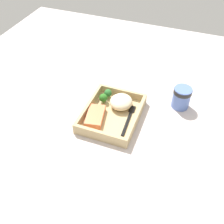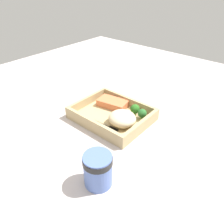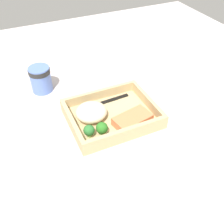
# 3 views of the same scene
# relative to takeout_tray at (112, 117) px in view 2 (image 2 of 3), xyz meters

# --- Properties ---
(ground_plane) EXTENTS (1.60, 1.60, 0.02)m
(ground_plane) POSITION_rel_takeout_tray_xyz_m (0.00, 0.00, -0.02)
(ground_plane) COLOR #BDB1AE
(takeout_tray) EXTENTS (0.25, 0.20, 0.01)m
(takeout_tray) POSITION_rel_takeout_tray_xyz_m (0.00, 0.00, 0.00)
(takeout_tray) COLOR tan
(takeout_tray) RESTS_ON ground_plane
(tray_rim) EXTENTS (0.25, 0.20, 0.03)m
(tray_rim) POSITION_rel_takeout_tray_xyz_m (0.00, 0.00, 0.02)
(tray_rim) COLOR tan
(tray_rim) RESTS_ON takeout_tray
(salmon_fillet) EXTENTS (0.12, 0.08, 0.02)m
(salmon_fillet) POSITION_rel_takeout_tray_xyz_m (-0.04, 0.05, 0.02)
(salmon_fillet) COLOR #DE7347
(salmon_fillet) RESTS_ON takeout_tray
(mashed_potatoes) EXTENTS (0.09, 0.09, 0.04)m
(mashed_potatoes) POSITION_rel_takeout_tray_xyz_m (0.06, -0.02, 0.03)
(mashed_potatoes) COLOR beige
(mashed_potatoes) RESTS_ON takeout_tray
(broccoli_floret_1) EXTENTS (0.03, 0.03, 0.04)m
(broccoli_floret_1) POSITION_rel_takeout_tray_xyz_m (0.06, 0.06, 0.03)
(broccoli_floret_1) COLOR #78985A
(broccoli_floret_1) RESTS_ON takeout_tray
(broccoli_floret_2) EXTENTS (0.03, 0.03, 0.04)m
(broccoli_floret_2) POSITION_rel_takeout_tray_xyz_m (0.09, 0.05, 0.03)
(broccoli_floret_2) COLOR #7AA155
(broccoli_floret_2) RESTS_ON takeout_tray
(fork) EXTENTS (0.16, 0.03, 0.00)m
(fork) POSITION_rel_takeout_tray_xyz_m (0.00, -0.07, 0.01)
(fork) COLOR black
(fork) RESTS_ON takeout_tray
(paper_cup) EXTENTS (0.07, 0.07, 0.09)m
(paper_cup) POSITION_rel_takeout_tray_xyz_m (0.15, -0.23, 0.04)
(paper_cup) COLOR #536FB9
(paper_cup) RESTS_ON ground_plane
(receipt_slip) EXTENTS (0.13, 0.16, 0.00)m
(receipt_slip) POSITION_rel_takeout_tray_xyz_m (-0.25, -0.06, -0.00)
(receipt_slip) COLOR white
(receipt_slip) RESTS_ON ground_plane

